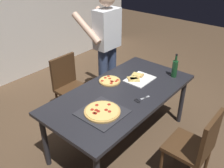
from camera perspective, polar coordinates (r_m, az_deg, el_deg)
ground_plane at (r=3.32m, az=2.03°, el=-12.91°), size 12.00×12.00×0.00m
dining_table at (r=2.90m, az=2.26°, el=-2.95°), size 1.88×0.96×0.75m
chair_near_camera at (r=2.65m, az=19.20°, el=-13.27°), size 0.42×0.42×0.90m
chair_far_side at (r=3.57m, az=-10.00°, el=0.21°), size 0.42×0.42×0.90m
person_serving_pizza at (r=3.58m, az=-1.30°, el=9.36°), size 0.55×0.54×1.75m
pepperoni_pizza_on_tray at (r=2.51m, az=-2.29°, el=-6.50°), size 0.44×0.44×0.04m
pizza_slices_on_towel at (r=3.14m, az=6.04°, el=1.31°), size 0.36×0.29×0.03m
wine_bottle at (r=3.24m, az=14.45°, el=3.57°), size 0.07×0.07×0.32m
kitchen_scissors at (r=2.73m, az=6.58°, el=-3.66°), size 0.20×0.11×0.01m
second_pizza_plain at (r=3.07m, az=-0.54°, el=0.76°), size 0.27×0.27×0.03m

